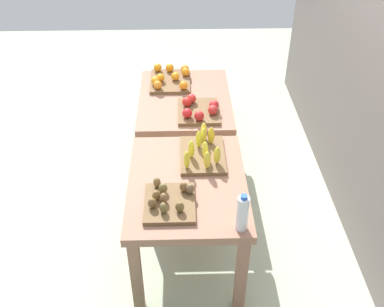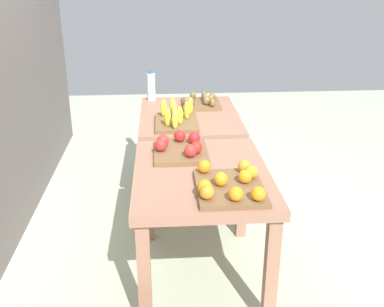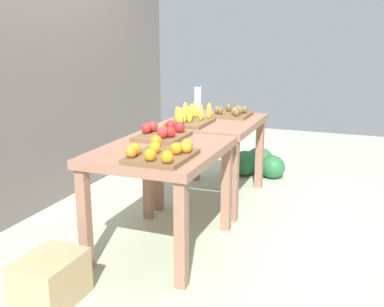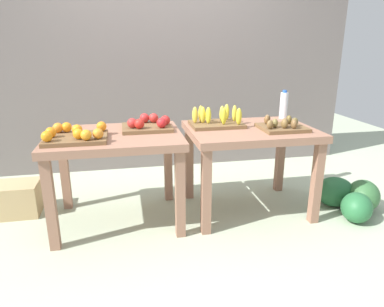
{
  "view_description": "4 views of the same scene",
  "coord_description": "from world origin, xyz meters",
  "px_view_note": "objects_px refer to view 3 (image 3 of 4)",
  "views": [
    {
      "loc": [
        2.85,
        -0.03,
        2.72
      ],
      "look_at": [
        -0.05,
        0.05,
        0.52
      ],
      "focal_mm": 41.8,
      "sensor_mm": 36.0,
      "label": 1
    },
    {
      "loc": [
        -3.03,
        0.23,
        1.88
      ],
      "look_at": [
        0.04,
        0.01,
        0.61
      ],
      "focal_mm": 42.93,
      "sensor_mm": 36.0,
      "label": 2
    },
    {
      "loc": [
        -3.37,
        -1.32,
        1.51
      ],
      "look_at": [
        0.05,
        0.01,
        0.56
      ],
      "focal_mm": 43.16,
      "sensor_mm": 36.0,
      "label": 3
    },
    {
      "loc": [
        -0.48,
        -2.69,
        1.42
      ],
      "look_at": [
        0.07,
        0.04,
        0.54
      ],
      "focal_mm": 32.46,
      "sensor_mm": 36.0,
      "label": 4
    }
  ],
  "objects_px": {
    "display_table_left": "(161,163)",
    "water_bottle": "(198,98)",
    "display_table_right": "(213,132)",
    "kiwi_bin": "(232,113)",
    "cardboard_produce_box": "(51,280)",
    "watermelon_pile": "(257,163)",
    "banana_crate": "(190,119)",
    "orange_bin": "(161,153)",
    "apple_bin": "(163,133)"
  },
  "relations": [
    {
      "from": "display_table_left",
      "to": "water_bottle",
      "type": "height_order",
      "value": "water_bottle"
    },
    {
      "from": "display_table_right",
      "to": "kiwi_bin",
      "type": "distance_m",
      "value": 0.29
    },
    {
      "from": "display_table_left",
      "to": "water_bottle",
      "type": "xyz_separation_m",
      "value": [
        1.56,
        0.31,
        0.23
      ]
    },
    {
      "from": "display_table_left",
      "to": "cardboard_produce_box",
      "type": "distance_m",
      "value": 1.06
    },
    {
      "from": "water_bottle",
      "to": "watermelon_pile",
      "type": "distance_m",
      "value": 1.02
    },
    {
      "from": "kiwi_bin",
      "to": "cardboard_produce_box",
      "type": "distance_m",
      "value": 2.35
    },
    {
      "from": "water_bottle",
      "to": "watermelon_pile",
      "type": "xyz_separation_m",
      "value": [
        0.44,
        -0.54,
        -0.74
      ]
    },
    {
      "from": "display_table_left",
      "to": "display_table_right",
      "type": "relative_size",
      "value": 1.0
    },
    {
      "from": "display_table_right",
      "to": "banana_crate",
      "type": "relative_size",
      "value": 2.36
    },
    {
      "from": "orange_bin",
      "to": "watermelon_pile",
      "type": "height_order",
      "value": "orange_bin"
    },
    {
      "from": "banana_crate",
      "to": "apple_bin",
      "type": "bearing_deg",
      "value": -179.36
    },
    {
      "from": "orange_bin",
      "to": "banana_crate",
      "type": "distance_m",
      "value": 1.16
    },
    {
      "from": "apple_bin",
      "to": "water_bottle",
      "type": "xyz_separation_m",
      "value": [
        1.29,
        0.2,
        0.09
      ]
    },
    {
      "from": "watermelon_pile",
      "to": "cardboard_produce_box",
      "type": "relative_size",
      "value": 1.69
    },
    {
      "from": "display_table_left",
      "to": "orange_bin",
      "type": "height_order",
      "value": "orange_bin"
    },
    {
      "from": "water_bottle",
      "to": "watermelon_pile",
      "type": "height_order",
      "value": "water_bottle"
    },
    {
      "from": "water_bottle",
      "to": "watermelon_pile",
      "type": "relative_size",
      "value": 0.39
    },
    {
      "from": "display_table_left",
      "to": "banana_crate",
      "type": "height_order",
      "value": "banana_crate"
    },
    {
      "from": "water_bottle",
      "to": "display_table_right",
      "type": "bearing_deg",
      "value": -144.61
    },
    {
      "from": "orange_bin",
      "to": "kiwi_bin",
      "type": "bearing_deg",
      "value": 0.39
    },
    {
      "from": "kiwi_bin",
      "to": "display_table_left",
      "type": "bearing_deg",
      "value": 174.94
    },
    {
      "from": "display_table_left",
      "to": "kiwi_bin",
      "type": "distance_m",
      "value": 1.36
    },
    {
      "from": "display_table_right",
      "to": "watermelon_pile",
      "type": "distance_m",
      "value": 1.04
    },
    {
      "from": "banana_crate",
      "to": "cardboard_produce_box",
      "type": "height_order",
      "value": "banana_crate"
    },
    {
      "from": "apple_bin",
      "to": "display_table_right",
      "type": "bearing_deg",
      "value": -7.34
    },
    {
      "from": "banana_crate",
      "to": "kiwi_bin",
      "type": "distance_m",
      "value": 0.54
    },
    {
      "from": "display_table_left",
      "to": "display_table_right",
      "type": "xyz_separation_m",
      "value": [
        1.12,
        0.0,
        0.0
      ]
    },
    {
      "from": "display_table_left",
      "to": "apple_bin",
      "type": "bearing_deg",
      "value": 21.91
    },
    {
      "from": "display_table_right",
      "to": "display_table_left",
      "type": "bearing_deg",
      "value": 180.0
    },
    {
      "from": "watermelon_pile",
      "to": "water_bottle",
      "type": "bearing_deg",
      "value": 129.4
    },
    {
      "from": "orange_bin",
      "to": "apple_bin",
      "type": "height_order",
      "value": "apple_bin"
    },
    {
      "from": "banana_crate",
      "to": "watermelon_pile",
      "type": "relative_size",
      "value": 0.65
    },
    {
      "from": "display_table_left",
      "to": "water_bottle",
      "type": "bearing_deg",
      "value": 11.35
    },
    {
      "from": "display_table_right",
      "to": "water_bottle",
      "type": "xyz_separation_m",
      "value": [
        0.44,
        0.31,
        0.23
      ]
    },
    {
      "from": "banana_crate",
      "to": "kiwi_bin",
      "type": "height_order",
      "value": "banana_crate"
    },
    {
      "from": "kiwi_bin",
      "to": "cardboard_produce_box",
      "type": "relative_size",
      "value": 0.9
    },
    {
      "from": "banana_crate",
      "to": "cardboard_produce_box",
      "type": "bearing_deg",
      "value": 173.96
    },
    {
      "from": "orange_bin",
      "to": "kiwi_bin",
      "type": "xyz_separation_m",
      "value": [
        1.62,
        0.01,
        -0.01
      ]
    },
    {
      "from": "display_table_right",
      "to": "water_bottle",
      "type": "relative_size",
      "value": 3.94
    },
    {
      "from": "display_table_left",
      "to": "apple_bin",
      "type": "distance_m",
      "value": 0.33
    },
    {
      "from": "display_table_right",
      "to": "apple_bin",
      "type": "bearing_deg",
      "value": 172.66
    },
    {
      "from": "orange_bin",
      "to": "cardboard_produce_box",
      "type": "height_order",
      "value": "orange_bin"
    },
    {
      "from": "apple_bin",
      "to": "banana_crate",
      "type": "bearing_deg",
      "value": 0.64
    },
    {
      "from": "display_table_right",
      "to": "apple_bin",
      "type": "xyz_separation_m",
      "value": [
        -0.85,
        0.11,
        0.15
      ]
    },
    {
      "from": "water_bottle",
      "to": "cardboard_produce_box",
      "type": "height_order",
      "value": "water_bottle"
    },
    {
      "from": "display_table_left",
      "to": "orange_bin",
      "type": "bearing_deg",
      "value": -154.67
    },
    {
      "from": "watermelon_pile",
      "to": "cardboard_produce_box",
      "type": "bearing_deg",
      "value": 169.71
    },
    {
      "from": "apple_bin",
      "to": "cardboard_produce_box",
      "type": "bearing_deg",
      "value": 170.61
    },
    {
      "from": "apple_bin",
      "to": "watermelon_pile",
      "type": "bearing_deg",
      "value": -10.89
    },
    {
      "from": "cardboard_produce_box",
      "to": "orange_bin",
      "type": "bearing_deg",
      "value": -35.3
    }
  ]
}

